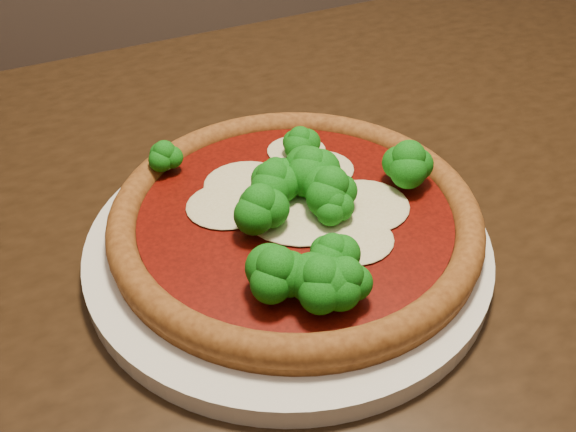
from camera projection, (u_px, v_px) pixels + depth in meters
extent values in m
cube|color=black|center=(352.00, 217.00, 0.60)|extent=(1.45, 1.12, 0.04)
cylinder|color=black|center=(508.00, 177.00, 1.28)|extent=(0.06, 0.06, 0.71)
cylinder|color=silver|center=(288.00, 245.00, 0.52)|extent=(0.33, 0.33, 0.02)
cylinder|color=brown|center=(295.00, 221.00, 0.52)|extent=(0.30, 0.30, 0.01)
torus|color=brown|center=(295.00, 215.00, 0.52)|extent=(0.30, 0.30, 0.02)
cylinder|color=#610A04|center=(295.00, 214.00, 0.52)|extent=(0.25, 0.25, 0.00)
ellipsoid|color=beige|center=(362.00, 206.00, 0.52)|extent=(0.08, 0.07, 0.01)
ellipsoid|color=beige|center=(246.00, 183.00, 0.55)|extent=(0.07, 0.06, 0.01)
ellipsoid|color=beige|center=(352.00, 239.00, 0.49)|extent=(0.07, 0.06, 0.01)
ellipsoid|color=beige|center=(304.00, 208.00, 0.52)|extent=(0.10, 0.09, 0.01)
ellipsoid|color=beige|center=(296.00, 150.00, 0.59)|extent=(0.05, 0.05, 0.00)
ellipsoid|color=beige|center=(316.00, 169.00, 0.56)|extent=(0.07, 0.06, 0.01)
ellipsoid|color=beige|center=(228.00, 205.00, 0.52)|extent=(0.07, 0.06, 0.01)
ellipsoid|color=#168D17|center=(273.00, 179.00, 0.51)|extent=(0.05, 0.05, 0.04)
ellipsoid|color=#168D17|center=(408.00, 160.00, 0.53)|extent=(0.05, 0.05, 0.04)
ellipsoid|color=#168D17|center=(310.00, 166.00, 0.53)|extent=(0.05, 0.05, 0.04)
ellipsoid|color=#168D17|center=(321.00, 279.00, 0.43)|extent=(0.05, 0.05, 0.04)
ellipsoid|color=#168D17|center=(277.00, 270.00, 0.43)|extent=(0.05, 0.05, 0.04)
ellipsoid|color=#168D17|center=(331.00, 187.00, 0.50)|extent=(0.05, 0.05, 0.04)
ellipsoid|color=#168D17|center=(165.00, 154.00, 0.55)|extent=(0.03, 0.03, 0.03)
ellipsoid|color=#168D17|center=(300.00, 140.00, 0.56)|extent=(0.04, 0.04, 0.03)
ellipsoid|color=#168D17|center=(260.00, 205.00, 0.49)|extent=(0.05, 0.05, 0.04)
ellipsoid|color=#168D17|center=(332.00, 251.00, 0.45)|extent=(0.04, 0.04, 0.03)
ellipsoid|color=#168D17|center=(332.00, 204.00, 0.50)|extent=(0.04, 0.04, 0.03)
ellipsoid|color=#168D17|center=(276.00, 171.00, 0.53)|extent=(0.04, 0.04, 0.03)
ellipsoid|color=#168D17|center=(345.00, 278.00, 0.43)|extent=(0.05, 0.05, 0.04)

